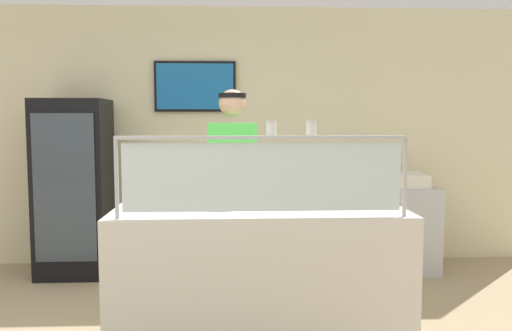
% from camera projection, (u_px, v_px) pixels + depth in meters
% --- Properties ---
extents(ground_plane, '(12.00, 12.00, 0.00)m').
position_uv_depth(ground_plane, '(255.00, 314.00, 4.09)').
color(ground_plane, tan).
rests_on(ground_plane, ground).
extents(shop_rear_unit, '(6.30, 0.13, 2.70)m').
position_uv_depth(shop_rear_unit, '(247.00, 135.00, 5.58)').
color(shop_rear_unit, beige).
rests_on(shop_rear_unit, ground).
extents(serving_counter, '(1.90, 0.72, 0.95)m').
position_uv_depth(serving_counter, '(260.00, 281.00, 3.41)').
color(serving_counter, silver).
rests_on(serving_counter, ground).
extents(sneeze_guard, '(1.72, 0.06, 0.48)m').
position_uv_depth(sneeze_guard, '(263.00, 167.00, 3.05)').
color(sneeze_guard, '#B2B5BC').
rests_on(sneeze_guard, serving_counter).
extents(pizza_tray, '(0.40, 0.40, 0.04)m').
position_uv_depth(pizza_tray, '(220.00, 204.00, 3.46)').
color(pizza_tray, '#9EA0A8').
rests_on(pizza_tray, serving_counter).
extents(pizza_server, '(0.09, 0.28, 0.01)m').
position_uv_depth(pizza_server, '(224.00, 201.00, 3.44)').
color(pizza_server, '#ADAFB7').
rests_on(pizza_server, pizza_tray).
extents(parmesan_shaker, '(0.06, 0.06, 0.09)m').
position_uv_depth(parmesan_shaker, '(271.00, 129.00, 3.03)').
color(parmesan_shaker, white).
rests_on(parmesan_shaker, sneeze_guard).
extents(pepper_flake_shaker, '(0.06, 0.06, 0.09)m').
position_uv_depth(pepper_flake_shaker, '(311.00, 129.00, 3.04)').
color(pepper_flake_shaker, white).
rests_on(pepper_flake_shaker, sneeze_guard).
extents(worker_figure, '(0.41, 0.50, 1.76)m').
position_uv_depth(worker_figure, '(233.00, 186.00, 4.08)').
color(worker_figure, '#23232D').
rests_on(worker_figure, ground).
extents(drink_fridge, '(0.66, 0.61, 1.72)m').
position_uv_depth(drink_fridge, '(74.00, 188.00, 5.10)').
color(drink_fridge, black).
rests_on(drink_fridge, ground).
extents(prep_shelf, '(0.70, 0.55, 0.86)m').
position_uv_depth(prep_shelf, '(399.00, 229.00, 5.25)').
color(prep_shelf, '#B7BABF').
rests_on(prep_shelf, ground).
extents(pizza_box_stack, '(0.50, 0.50, 0.13)m').
position_uv_depth(pizza_box_stack, '(400.00, 180.00, 5.21)').
color(pizza_box_stack, silver).
rests_on(pizza_box_stack, prep_shelf).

